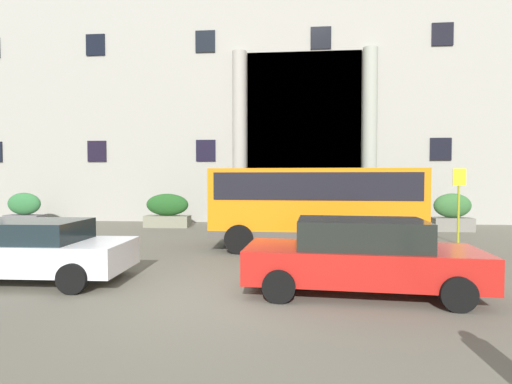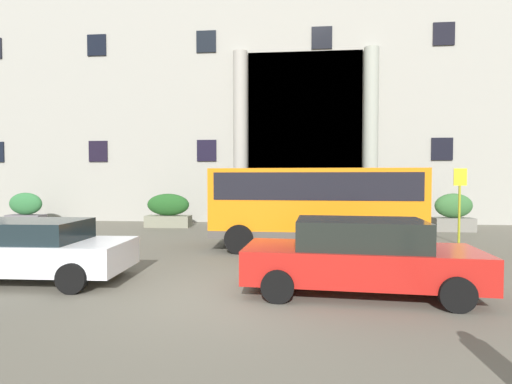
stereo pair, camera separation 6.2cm
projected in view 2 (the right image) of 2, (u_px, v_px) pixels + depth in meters
The scene contains 12 objects.
ground_plane at pixel (214, 301), 7.50m from camera, with size 80.00×64.00×0.12m, color #5F5B4F.
office_building_facade at pixel (268, 79), 24.60m from camera, with size 37.36×9.62×17.23m.
orange_minibus at pixel (315, 201), 12.71m from camera, with size 6.68×2.68×2.63m.
bus_stop_sign at pixel (460, 197), 13.63m from camera, with size 0.44×0.08×2.67m.
hedge_planter_entrance_right at pixel (453, 213), 17.08m from camera, with size 1.67×0.78×1.66m.
hedge_planter_entrance_left at pixel (26, 209), 19.38m from camera, with size 1.77×0.75×1.61m.
hedge_planter_far_east at pixel (343, 212), 17.60m from camera, with size 1.61×0.90×1.62m.
hedge_planter_east at pixel (168, 211), 18.53m from camera, with size 2.12×0.80×1.59m.
hedge_planter_far_west at pixel (275, 210), 18.15m from camera, with size 1.58×0.72×1.74m.
parked_sedan_far at pixel (27, 249), 8.77m from camera, with size 4.57×2.08×1.37m.
parked_sedan_second at pixel (359, 256), 7.82m from camera, with size 4.70×2.21×1.49m.
motorcycle_far_end at pixel (64, 245), 10.93m from camera, with size 1.94×0.55×0.89m.
Camera 2 is at (1.48, -7.32, 2.31)m, focal length 27.33 mm.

